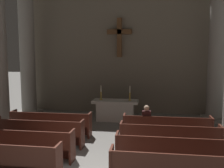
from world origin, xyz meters
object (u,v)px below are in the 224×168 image
Objects in this scene: pew_left_row_3 at (38,132)px; column_right_third at (217,57)px; candlestick_right at (130,96)px; pew_left_row_4 at (51,123)px; pew_left_row_2 at (22,144)px; altar at (115,110)px; lone_worshipper at (146,121)px; pew_right_row_3 at (169,138)px; pew_right_row_4 at (167,128)px; candlestick_left at (101,95)px; pew_right_row_2 at (173,152)px; column_left_third at (27,57)px.

column_right_third is at bearing 31.86° from pew_left_row_3.
candlestick_right is (-4.03, -0.64, -1.83)m from column_right_third.
pew_left_row_4 is (0.00, 1.13, 0.00)m from pew_left_row_3.
column_right_third is at bearing 38.10° from pew_left_row_2.
pew_left_row_2 is 5.31m from altar.
altar is 1.67× the size of lone_worshipper.
pew_left_row_2 is at bearing -165.78° from pew_right_row_3.
pew_right_row_4 is at bearing 0.00° from pew_left_row_4.
candlestick_left is (1.53, 2.55, 0.76)m from pew_left_row_4.
pew_left_row_4 and pew_right_row_2 have the same top height.
candlestick_left is (-2.93, 4.82, 0.76)m from pew_right_row_2.
lone_worshipper is (3.72, 2.30, 0.22)m from pew_left_row_2.
column_left_third is at bearing 172.26° from altar.
pew_left_row_2 is at bearing -121.33° from candlestick_right.
lone_worshipper is at bearing -135.73° from column_right_third.
candlestick_right is 2.69m from lone_worshipper.
pew_left_row_3 is 3.91m from lone_worshipper.
pew_right_row_2 is 5.69m from candlestick_left.
pew_right_row_2 and pew_right_row_4 have the same top height.
lone_worshipper is (0.79, -2.52, -0.54)m from candlestick_right.
pew_left_row_4 and pew_right_row_4 have the same top height.
column_right_third is 5.77m from candlestick_left.
candlestick_right is (2.93, 2.55, 0.76)m from pew_left_row_4.
pew_left_row_4 is 3.07m from candlestick_left.
pew_left_row_2 is 5.11m from candlestick_left.
pew_left_row_3 is 4.57× the size of candlestick_right.
pew_left_row_4 is at bearing -51.99° from column_left_third.
column_left_third is 4.77× the size of lone_worshipper.
pew_right_row_3 is 0.51× the size of column_right_third.
lone_worshipper reaches higher than pew_left_row_2.
pew_right_row_4 is (4.47, 2.26, 0.00)m from pew_left_row_2.
lone_worshipper reaches higher than pew_right_row_2.
pew_right_row_3 is (4.47, 0.00, 0.00)m from pew_left_row_3.
pew_left_row_4 is 3.96m from candlestick_right.
lone_worshipper is (-0.74, 2.30, 0.22)m from pew_right_row_2.
candlestick_right reaches higher than pew_left_row_4.
pew_right_row_2 is at bearing -38.10° from column_left_third.
pew_left_row_2 is 1.00× the size of pew_left_row_3.
altar is 3.15× the size of candlestick_left.
pew_left_row_3 and pew_right_row_2 have the same top height.
altar is 2.93m from lone_worshipper.
pew_left_row_2 is 0.51× the size of column_left_third.
pew_left_row_3 is (0.00, 1.13, 0.00)m from pew_left_row_2.
candlestick_left is (1.53, 3.69, 0.76)m from pew_left_row_3.
column_left_third reaches higher than pew_right_row_4.
pew_left_row_3 and pew_right_row_3 have the same top height.
candlestick_right is at bearing 51.49° from pew_left_row_3.
pew_right_row_2 and pew_right_row_3 have the same top height.
pew_left_row_2 is 1.00× the size of pew_right_row_3.
pew_left_row_3 is 1.13m from pew_left_row_4.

